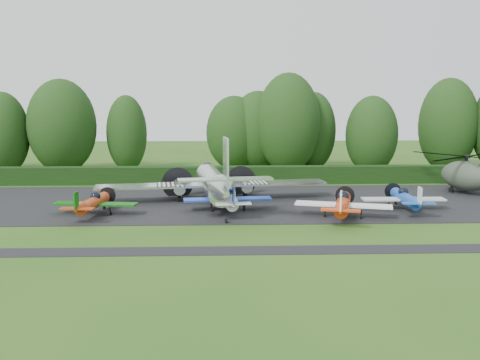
{
  "coord_description": "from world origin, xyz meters",
  "views": [
    {
      "loc": [
        -3.06,
        -39.61,
        9.99
      ],
      "look_at": [
        -1.47,
        7.8,
        2.5
      ],
      "focal_mm": 40.0,
      "sensor_mm": 36.0,
      "label": 1
    }
  ],
  "objects_px": {
    "light_plane_white": "(228,198)",
    "helicopter": "(466,173)",
    "transport_plane": "(214,183)",
    "light_plane_red": "(93,203)",
    "light_plane_blue": "(405,198)",
    "light_plane_orange": "(343,204)",
    "sign_board": "(470,171)"
  },
  "relations": [
    {
      "from": "light_plane_red",
      "to": "sign_board",
      "type": "height_order",
      "value": "light_plane_red"
    },
    {
      "from": "light_plane_blue",
      "to": "helicopter",
      "type": "xyz_separation_m",
      "value": [
        9.08,
        8.13,
        0.97
      ]
    },
    {
      "from": "transport_plane",
      "to": "helicopter",
      "type": "height_order",
      "value": "transport_plane"
    },
    {
      "from": "light_plane_blue",
      "to": "light_plane_orange",
      "type": "bearing_deg",
      "value": -156.68
    },
    {
      "from": "transport_plane",
      "to": "light_plane_white",
      "type": "xyz_separation_m",
      "value": [
        1.31,
        -3.75,
        -0.73
      ]
    },
    {
      "from": "light_plane_blue",
      "to": "helicopter",
      "type": "relative_size",
      "value": 0.53
    },
    {
      "from": "transport_plane",
      "to": "light_plane_white",
      "type": "relative_size",
      "value": 2.72
    },
    {
      "from": "light_plane_white",
      "to": "helicopter",
      "type": "xyz_separation_m",
      "value": [
        24.52,
        7.98,
        0.9
      ]
    },
    {
      "from": "sign_board",
      "to": "light_plane_blue",
      "type": "bearing_deg",
      "value": -111.85
    },
    {
      "from": "transport_plane",
      "to": "helicopter",
      "type": "relative_size",
      "value": 1.52
    },
    {
      "from": "light_plane_blue",
      "to": "transport_plane",
      "type": "bearing_deg",
      "value": 165.73
    },
    {
      "from": "light_plane_white",
      "to": "light_plane_orange",
      "type": "xyz_separation_m",
      "value": [
        9.33,
        -2.93,
        0.03
      ]
    },
    {
      "from": "helicopter",
      "to": "light_plane_white",
      "type": "bearing_deg",
      "value": -139.65
    },
    {
      "from": "light_plane_blue",
      "to": "sign_board",
      "type": "distance_m",
      "value": 19.38
    },
    {
      "from": "light_plane_white",
      "to": "light_plane_orange",
      "type": "relative_size",
      "value": 0.97
    },
    {
      "from": "transport_plane",
      "to": "light_plane_red",
      "type": "xyz_separation_m",
      "value": [
        -10.02,
        -4.97,
        -0.83
      ]
    },
    {
      "from": "transport_plane",
      "to": "light_plane_red",
      "type": "height_order",
      "value": "transport_plane"
    },
    {
      "from": "sign_board",
      "to": "helicopter",
      "type": "bearing_deg",
      "value": -99.42
    },
    {
      "from": "transport_plane",
      "to": "helicopter",
      "type": "bearing_deg",
      "value": 16.77
    },
    {
      "from": "light_plane_orange",
      "to": "helicopter",
      "type": "distance_m",
      "value": 18.72
    },
    {
      "from": "light_plane_white",
      "to": "sign_board",
      "type": "distance_m",
      "value": 31.6
    },
    {
      "from": "light_plane_orange",
      "to": "light_plane_blue",
      "type": "xyz_separation_m",
      "value": [
        6.11,
        2.78,
        -0.1
      ]
    },
    {
      "from": "light_plane_white",
      "to": "light_plane_blue",
      "type": "xyz_separation_m",
      "value": [
        15.44,
        -0.15,
        -0.07
      ]
    },
    {
      "from": "transport_plane",
      "to": "light_plane_red",
      "type": "distance_m",
      "value": 11.22
    },
    {
      "from": "light_plane_white",
      "to": "light_plane_orange",
      "type": "distance_m",
      "value": 9.78
    },
    {
      "from": "light_plane_white",
      "to": "helicopter",
      "type": "distance_m",
      "value": 25.8
    },
    {
      "from": "transport_plane",
      "to": "light_plane_blue",
      "type": "height_order",
      "value": "transport_plane"
    },
    {
      "from": "light_plane_red",
      "to": "light_plane_white",
      "type": "distance_m",
      "value": 11.39
    },
    {
      "from": "light_plane_orange",
      "to": "light_plane_blue",
      "type": "distance_m",
      "value": 6.72
    },
    {
      "from": "light_plane_red",
      "to": "light_plane_white",
      "type": "height_order",
      "value": "light_plane_white"
    },
    {
      "from": "light_plane_red",
      "to": "transport_plane",
      "type": "bearing_deg",
      "value": 19.13
    },
    {
      "from": "light_plane_orange",
      "to": "transport_plane",
      "type": "bearing_deg",
      "value": 132.53
    }
  ]
}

